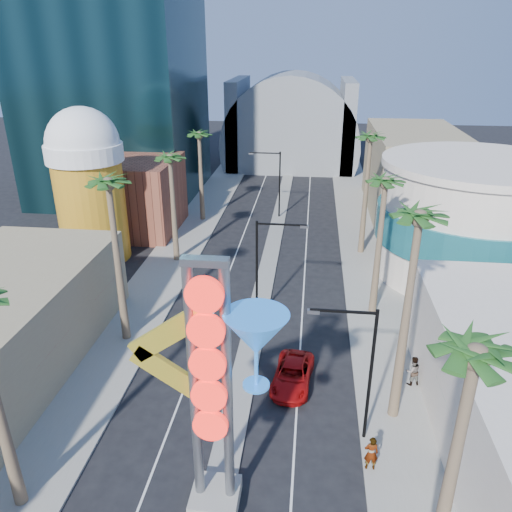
% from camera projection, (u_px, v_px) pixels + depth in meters
% --- Properties ---
extents(sidewalk_west, '(5.00, 100.00, 0.15)m').
position_uv_depth(sidewalk_west, '(184.00, 241.00, 53.37)').
color(sidewalk_west, gray).
rests_on(sidewalk_west, ground).
extents(sidewalk_east, '(5.00, 100.00, 0.15)m').
position_uv_depth(sidewalk_east, '(365.00, 249.00, 51.39)').
color(sidewalk_east, gray).
rests_on(sidewalk_east, ground).
extents(median, '(1.60, 84.00, 0.15)m').
position_uv_depth(median, '(275.00, 234.00, 55.11)').
color(median, gray).
rests_on(median, ground).
extents(brick_filler_west, '(10.00, 10.00, 8.00)m').
position_uv_depth(brick_filler_west, '(132.00, 195.00, 55.22)').
color(brick_filler_west, brown).
rests_on(brick_filler_west, ground).
extents(filler_east, '(10.00, 20.00, 10.00)m').
position_uv_depth(filler_east, '(413.00, 173.00, 60.58)').
color(filler_east, '#978361').
rests_on(filler_east, ground).
extents(beer_mug, '(7.00, 7.00, 14.50)m').
position_uv_depth(beer_mug, '(88.00, 180.00, 46.50)').
color(beer_mug, orange).
rests_on(beer_mug, ground).
extents(turquoise_building, '(16.60, 16.60, 10.60)m').
position_uv_depth(turquoise_building, '(472.00, 220.00, 43.88)').
color(turquoise_building, beige).
rests_on(turquoise_building, ground).
extents(canopy, '(22.00, 16.00, 22.00)m').
position_uv_depth(canopy, '(291.00, 139.00, 84.39)').
color(canopy, slate).
rests_on(canopy, ground).
extents(neon_sign, '(6.53, 2.60, 12.55)m').
position_uv_depth(neon_sign, '(230.00, 377.00, 20.22)').
color(neon_sign, gray).
rests_on(neon_sign, ground).
extents(streetlight_0, '(3.79, 0.25, 8.00)m').
position_uv_depth(streetlight_0, '(264.00, 261.00, 36.74)').
color(streetlight_0, black).
rests_on(streetlight_0, ground).
extents(streetlight_1, '(3.79, 0.25, 8.00)m').
position_uv_depth(streetlight_1, '(275.00, 178.00, 58.71)').
color(streetlight_1, black).
rests_on(streetlight_1, ground).
extents(streetlight_2, '(3.45, 0.25, 8.00)m').
position_uv_depth(streetlight_2, '(362.00, 364.00, 25.18)').
color(streetlight_2, black).
rests_on(streetlight_2, ground).
extents(palm_1, '(2.40, 2.40, 12.70)m').
position_uv_depth(palm_1, '(109.00, 194.00, 31.72)').
color(palm_1, brown).
rests_on(palm_1, ground).
extents(palm_2, '(2.40, 2.40, 11.20)m').
position_uv_depth(palm_2, '(170.00, 165.00, 45.01)').
color(palm_2, brown).
rests_on(palm_2, ground).
extents(palm_3, '(2.40, 2.40, 11.20)m').
position_uv_depth(palm_3, '(199.00, 140.00, 55.94)').
color(palm_3, brown).
rests_on(palm_3, ground).
extents(palm_4, '(2.40, 2.40, 12.20)m').
position_uv_depth(palm_4, '(473.00, 374.00, 15.44)').
color(palm_4, brown).
rests_on(palm_4, ground).
extents(palm_5, '(2.40, 2.40, 13.20)m').
position_uv_depth(palm_5, '(418.00, 233.00, 24.20)').
color(palm_5, brown).
rests_on(palm_5, ground).
extents(palm_6, '(2.40, 2.40, 11.70)m').
position_uv_depth(palm_6, '(385.00, 191.00, 35.66)').
color(palm_6, brown).
rests_on(palm_6, ground).
extents(palm_7, '(2.40, 2.40, 12.70)m').
position_uv_depth(palm_7, '(370.00, 146.00, 46.23)').
color(palm_7, brown).
rests_on(palm_7, ground).
extents(red_pickup, '(2.79, 5.18, 1.38)m').
position_uv_depth(red_pickup, '(293.00, 375.00, 31.06)').
color(red_pickup, '#B60E0E').
rests_on(red_pickup, ground).
extents(pedestrian_a, '(0.75, 0.53, 1.97)m').
position_uv_depth(pedestrian_a, '(371.00, 453.00, 24.61)').
color(pedestrian_a, gray).
rests_on(pedestrian_a, sidewalk_east).
extents(pedestrian_b, '(1.11, 0.96, 1.96)m').
position_uv_depth(pedestrian_b, '(413.00, 371.00, 30.73)').
color(pedestrian_b, gray).
rests_on(pedestrian_b, sidewalk_east).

